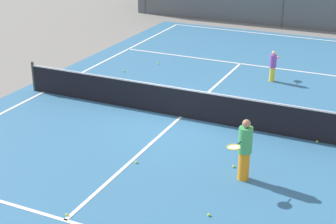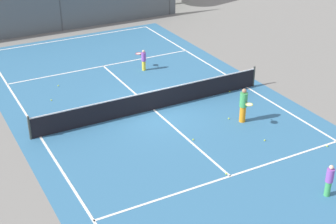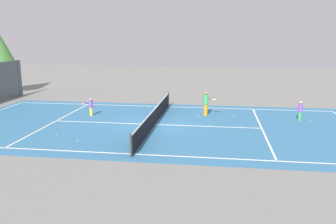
{
  "view_description": "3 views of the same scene",
  "coord_description": "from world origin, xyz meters",
  "px_view_note": "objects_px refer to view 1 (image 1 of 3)",
  "views": [
    {
      "loc": [
        6.05,
        -14.03,
        6.56
      ],
      "look_at": [
        0.16,
        -1.33,
        0.71
      ],
      "focal_mm": 54.62,
      "sensor_mm": 36.0,
      "label": 1
    },
    {
      "loc": [
        -9.63,
        -19.24,
        10.8
      ],
      "look_at": [
        -0.42,
        -2.22,
        0.97
      ],
      "focal_mm": 53.79,
      "sensor_mm": 36.0,
      "label": 2
    },
    {
      "loc": [
        -20.28,
        -3.74,
        5.34
      ],
      "look_at": [
        0.96,
        -0.68,
        0.6
      ],
      "focal_mm": 37.06,
      "sensor_mm": 36.0,
      "label": 3
    }
  ],
  "objects_px": {
    "player_0": "(273,65)",
    "player_1": "(245,149)",
    "tennis_ball_2": "(317,141)",
    "tennis_ball_7": "(124,71)",
    "tennis_ball_0": "(67,215)",
    "tennis_ball_5": "(159,63)",
    "tennis_ball_3": "(209,215)",
    "tennis_ball_4": "(136,162)",
    "tennis_ball_1": "(234,166)"
  },
  "relations": [
    {
      "from": "player_0",
      "to": "player_1",
      "type": "height_order",
      "value": "player_1"
    },
    {
      "from": "player_0",
      "to": "tennis_ball_2",
      "type": "bearing_deg",
      "value": -61.92
    },
    {
      "from": "tennis_ball_7",
      "to": "player_1",
      "type": "bearing_deg",
      "value": -41.94
    },
    {
      "from": "tennis_ball_0",
      "to": "player_0",
      "type": "bearing_deg",
      "value": 80.43
    },
    {
      "from": "player_0",
      "to": "tennis_ball_2",
      "type": "distance_m",
      "value": 5.5
    },
    {
      "from": "player_0",
      "to": "tennis_ball_5",
      "type": "distance_m",
      "value": 5.0
    },
    {
      "from": "tennis_ball_3",
      "to": "tennis_ball_5",
      "type": "bearing_deg",
      "value": 121.48
    },
    {
      "from": "tennis_ball_5",
      "to": "tennis_ball_3",
      "type": "bearing_deg",
      "value": -58.52
    },
    {
      "from": "player_0",
      "to": "player_1",
      "type": "bearing_deg",
      "value": -81.01
    },
    {
      "from": "tennis_ball_2",
      "to": "tennis_ball_7",
      "type": "distance_m",
      "value": 9.03
    },
    {
      "from": "tennis_ball_4",
      "to": "tennis_ball_5",
      "type": "xyz_separation_m",
      "value": [
        -3.34,
        8.27,
        0.0
      ]
    },
    {
      "from": "tennis_ball_3",
      "to": "tennis_ball_7",
      "type": "distance_m",
      "value": 10.68
    },
    {
      "from": "player_0",
      "to": "tennis_ball_4",
      "type": "xyz_separation_m",
      "value": [
        -1.61,
        -8.15,
        -0.6
      ]
    },
    {
      "from": "tennis_ball_7",
      "to": "tennis_ball_3",
      "type": "bearing_deg",
      "value": -50.26
    },
    {
      "from": "tennis_ball_1",
      "to": "tennis_ball_5",
      "type": "xyz_separation_m",
      "value": [
        -5.79,
        7.39,
        0.0
      ]
    },
    {
      "from": "player_1",
      "to": "tennis_ball_3",
      "type": "distance_m",
      "value": 2.07
    },
    {
      "from": "tennis_ball_1",
      "to": "tennis_ball_3",
      "type": "distance_m",
      "value": 2.39
    },
    {
      "from": "tennis_ball_1",
      "to": "tennis_ball_3",
      "type": "relative_size",
      "value": 1.0
    },
    {
      "from": "player_1",
      "to": "tennis_ball_4",
      "type": "bearing_deg",
      "value": -172.18
    },
    {
      "from": "tennis_ball_0",
      "to": "tennis_ball_2",
      "type": "xyz_separation_m",
      "value": [
        4.42,
        6.17,
        0.0
      ]
    },
    {
      "from": "tennis_ball_0",
      "to": "tennis_ball_4",
      "type": "bearing_deg",
      "value": 85.19
    },
    {
      "from": "player_1",
      "to": "tennis_ball_1",
      "type": "distance_m",
      "value": 1.03
    },
    {
      "from": "tennis_ball_2",
      "to": "player_0",
      "type": "bearing_deg",
      "value": 118.08
    },
    {
      "from": "tennis_ball_2",
      "to": "tennis_ball_4",
      "type": "bearing_deg",
      "value": -141.47
    },
    {
      "from": "player_1",
      "to": "tennis_ball_4",
      "type": "distance_m",
      "value": 2.98
    },
    {
      "from": "tennis_ball_0",
      "to": "player_1",
      "type": "bearing_deg",
      "value": 46.3
    },
    {
      "from": "tennis_ball_1",
      "to": "tennis_ball_2",
      "type": "xyz_separation_m",
      "value": [
        1.74,
        2.46,
        0.0
      ]
    },
    {
      "from": "tennis_ball_0",
      "to": "tennis_ball_5",
      "type": "relative_size",
      "value": 1.0
    },
    {
      "from": "tennis_ball_0",
      "to": "tennis_ball_5",
      "type": "distance_m",
      "value": 11.53
    },
    {
      "from": "player_1",
      "to": "tennis_ball_2",
      "type": "height_order",
      "value": "player_1"
    },
    {
      "from": "player_0",
      "to": "tennis_ball_0",
      "type": "distance_m",
      "value": 11.16
    },
    {
      "from": "tennis_ball_3",
      "to": "tennis_ball_2",
      "type": "bearing_deg",
      "value": 72.31
    },
    {
      "from": "tennis_ball_4",
      "to": "tennis_ball_3",
      "type": "bearing_deg",
      "value": -29.67
    },
    {
      "from": "tennis_ball_0",
      "to": "tennis_ball_2",
      "type": "height_order",
      "value": "same"
    },
    {
      "from": "tennis_ball_3",
      "to": "tennis_ball_4",
      "type": "bearing_deg",
      "value": 150.33
    },
    {
      "from": "tennis_ball_1",
      "to": "tennis_ball_7",
      "type": "bearing_deg",
      "value": 138.67
    },
    {
      "from": "tennis_ball_2",
      "to": "tennis_ball_3",
      "type": "relative_size",
      "value": 1.0
    },
    {
      "from": "tennis_ball_1",
      "to": "tennis_ball_4",
      "type": "bearing_deg",
      "value": -160.3
    },
    {
      "from": "player_0",
      "to": "tennis_ball_5",
      "type": "xyz_separation_m",
      "value": [
        -4.96,
        0.12,
        -0.6
      ]
    },
    {
      "from": "player_1",
      "to": "tennis_ball_7",
      "type": "height_order",
      "value": "player_1"
    },
    {
      "from": "tennis_ball_4",
      "to": "player_1",
      "type": "bearing_deg",
      "value": 7.82
    },
    {
      "from": "player_1",
      "to": "tennis_ball_0",
      "type": "bearing_deg",
      "value": -133.7
    },
    {
      "from": "player_0",
      "to": "tennis_ball_3",
      "type": "distance_m",
      "value": 9.73
    },
    {
      "from": "tennis_ball_0",
      "to": "tennis_ball_2",
      "type": "distance_m",
      "value": 7.59
    },
    {
      "from": "tennis_ball_4",
      "to": "tennis_ball_7",
      "type": "bearing_deg",
      "value": 121.97
    },
    {
      "from": "tennis_ball_3",
      "to": "tennis_ball_7",
      "type": "relative_size",
      "value": 1.0
    },
    {
      "from": "player_0",
      "to": "tennis_ball_1",
      "type": "xyz_separation_m",
      "value": [
        0.83,
        -7.28,
        -0.6
      ]
    },
    {
      "from": "tennis_ball_5",
      "to": "tennis_ball_7",
      "type": "xyz_separation_m",
      "value": [
        -0.84,
        -1.56,
        0.0
      ]
    },
    {
      "from": "player_0",
      "to": "tennis_ball_7",
      "type": "height_order",
      "value": "player_0"
    },
    {
      "from": "tennis_ball_0",
      "to": "tennis_ball_3",
      "type": "relative_size",
      "value": 1.0
    }
  ]
}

